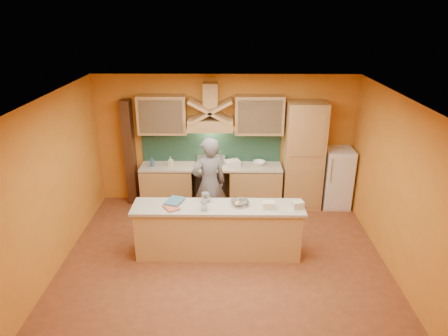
{
  "coord_description": "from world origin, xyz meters",
  "views": [
    {
      "loc": [
        0.07,
        -5.68,
        4.05
      ],
      "look_at": [
        -0.01,
        0.9,
        1.39
      ],
      "focal_mm": 32.0,
      "sensor_mm": 36.0,
      "label": 1
    }
  ],
  "objects_px": {
    "kitchen_scale": "(242,203)",
    "mixing_bowl": "(240,203)",
    "fridge": "(337,178)",
    "stove": "(211,186)",
    "person": "(209,184)"
  },
  "relations": [
    {
      "from": "person",
      "to": "mixing_bowl",
      "type": "xyz_separation_m",
      "value": [
        0.56,
        -0.86,
        0.05
      ]
    },
    {
      "from": "fridge",
      "to": "person",
      "type": "xyz_separation_m",
      "value": [
        -2.69,
        -1.0,
        0.28
      ]
    },
    {
      "from": "kitchen_scale",
      "to": "mixing_bowl",
      "type": "height_order",
      "value": "kitchen_scale"
    },
    {
      "from": "fridge",
      "to": "kitchen_scale",
      "type": "relative_size",
      "value": 10.56
    },
    {
      "from": "stove",
      "to": "person",
      "type": "xyz_separation_m",
      "value": [
        0.01,
        -1.0,
        0.48
      ]
    },
    {
      "from": "stove",
      "to": "mixing_bowl",
      "type": "distance_m",
      "value": 2.01
    },
    {
      "from": "person",
      "to": "mixing_bowl",
      "type": "bearing_deg",
      "value": 100.12
    },
    {
      "from": "stove",
      "to": "fridge",
      "type": "height_order",
      "value": "fridge"
    },
    {
      "from": "kitchen_scale",
      "to": "mixing_bowl",
      "type": "xyz_separation_m",
      "value": [
        -0.03,
        0.04,
        -0.02
      ]
    },
    {
      "from": "mixing_bowl",
      "to": "kitchen_scale",
      "type": "bearing_deg",
      "value": -48.39
    },
    {
      "from": "person",
      "to": "fridge",
      "type": "bearing_deg",
      "value": 177.09
    },
    {
      "from": "stove",
      "to": "kitchen_scale",
      "type": "distance_m",
      "value": 2.06
    },
    {
      "from": "stove",
      "to": "kitchen_scale",
      "type": "xyz_separation_m",
      "value": [
        0.61,
        -1.89,
        0.55
      ]
    },
    {
      "from": "stove",
      "to": "person",
      "type": "height_order",
      "value": "person"
    },
    {
      "from": "stove",
      "to": "kitchen_scale",
      "type": "relative_size",
      "value": 7.31
    }
  ]
}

